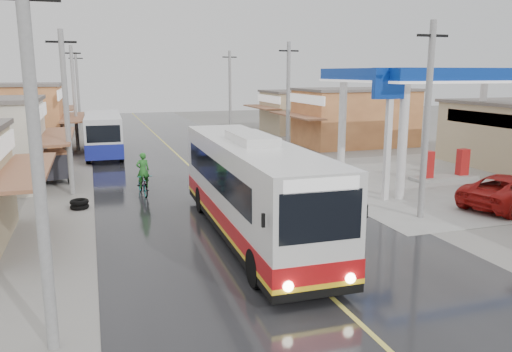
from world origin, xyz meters
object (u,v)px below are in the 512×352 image
at_px(second_bus, 104,134).
at_px(cyclist, 143,181).
at_px(coach_bus, 251,188).
at_px(jeepney, 510,191).
at_px(tricycle_near, 53,164).
at_px(tyre_stack, 79,204).

distance_m(second_bus, cyclist, 13.15).
relative_size(coach_bus, cyclist, 5.71).
bearing_deg(second_bus, cyclist, -82.20).
relative_size(second_bus, jeepney, 1.70).
bearing_deg(tricycle_near, coach_bus, -74.57).
bearing_deg(tyre_stack, jeepney, -17.47).
xyz_separation_m(coach_bus, jeepney, (12.35, 0.28, -1.11)).
xyz_separation_m(cyclist, tyre_stack, (-2.99, -1.72, -0.50)).
height_order(jeepney, tricycle_near, tricycle_near).
xyz_separation_m(coach_bus, cyclist, (-3.13, 7.81, -1.14)).
xyz_separation_m(second_bus, tricycle_near, (-2.98, -8.47, -0.62)).
bearing_deg(tyre_stack, tricycle_near, 102.85).
bearing_deg(tricycle_near, cyclist, -61.86).
relative_size(tricycle_near, tyre_stack, 2.91).
xyz_separation_m(jeepney, tyre_stack, (-18.47, 5.81, -0.53)).
distance_m(jeepney, cyclist, 17.21).
height_order(cyclist, tricycle_near, cyclist).
distance_m(cyclist, tyre_stack, 3.49).
bearing_deg(second_bus, tyre_stack, -94.51).
xyz_separation_m(coach_bus, second_bus, (-4.57, 20.85, -0.23)).
bearing_deg(tricycle_near, second_bus, 54.63).
distance_m(tricycle_near, tyre_stack, 6.51).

